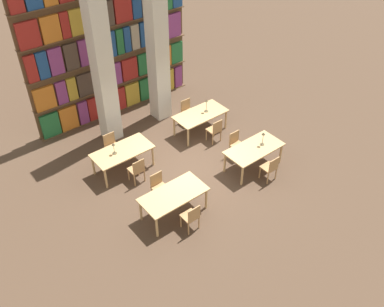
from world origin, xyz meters
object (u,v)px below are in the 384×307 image
object	(u,v)px
desk_lamp_1	(114,147)
reading_table_3	(200,116)
chair_0	(191,217)
chair_3	(236,144)
chair_7	(188,111)
chair_2	(270,168)
chair_5	(112,145)
chair_1	(159,186)
desk_lamp_0	(263,137)
desk_lamp_2	(206,103)
pillar_center	(157,40)
reading_table_2	(122,153)
reading_table_1	(254,150)
chair_6	(215,130)
reading_table_0	(174,196)
pillar_left	(101,58)
chair_4	(137,169)

from	to	relation	value
desk_lamp_1	reading_table_3	size ratio (longest dim) A/B	0.21
chair_0	reading_table_3	size ratio (longest dim) A/B	0.48
chair_3	chair_7	world-z (taller)	same
chair_2	chair_5	size ratio (longest dim) A/B	1.00
chair_0	chair_5	bearing A→B (deg)	91.38
chair_1	reading_table_3	xyz separation A→B (m)	(3.07, 1.85, 0.20)
reading_table_3	desk_lamp_0	bearing A→B (deg)	-81.01
desk_lamp_0	chair_5	size ratio (longest dim) A/B	0.51
desk_lamp_2	chair_2	bearing A→B (deg)	-93.28
pillar_center	reading_table_2	size ratio (longest dim) A/B	3.21
reading_table_1	chair_6	size ratio (longest dim) A/B	2.09
chair_6	reading_table_3	bearing A→B (deg)	91.80
reading_table_0	chair_6	bearing A→B (deg)	30.62
chair_0	chair_7	xyz separation A→B (m)	(3.10, 4.11, 0.00)
chair_1	desk_lamp_2	size ratio (longest dim) A/B	1.88
desk_lamp_0	chair_0	bearing A→B (deg)	-167.12
chair_0	desk_lamp_0	xyz separation A→B (m)	(3.48, 0.79, 0.59)
pillar_center	desk_lamp_0	size ratio (longest dim) A/B	13.07
desk_lamp_1	desk_lamp_2	size ratio (longest dim) A/B	0.83
chair_6	pillar_left	bearing A→B (deg)	136.56
chair_2	chair_6	xyz separation A→B (m)	(-0.03, 2.53, 0.00)
chair_3	chair_6	bearing A→B (deg)	-88.12
chair_0	chair_1	distance (m)	1.51
chair_5	chair_7	bearing A→B (deg)	-178.58
desk_lamp_0	reading_table_2	world-z (taller)	desk_lamp_0
desk_lamp_0	chair_6	world-z (taller)	desk_lamp_0
chair_3	chair_5	world-z (taller)	same
chair_1	reading_table_1	world-z (taller)	chair_1
reading_table_2	chair_4	distance (m)	0.78
reading_table_1	reading_table_2	bearing A→B (deg)	143.27
chair_4	chair_6	world-z (taller)	same
reading_table_0	reading_table_3	xyz separation A→B (m)	(3.10, 2.60, 0.00)
chair_5	reading_table_2	bearing A→B (deg)	87.66
chair_1	chair_3	size ratio (longest dim) A/B	1.00
reading_table_1	chair_7	size ratio (longest dim) A/B	2.09
desk_lamp_1	chair_5	bearing A→B (deg)	68.92
desk_lamp_0	desk_lamp_2	xyz separation A→B (m)	(-0.16, 2.55, 0.01)
chair_6	desk_lamp_0	bearing A→B (deg)	-78.08
desk_lamp_0	chair_7	size ratio (longest dim) A/B	0.51
chair_3	reading_table_3	bearing A→B (deg)	-88.16
reading_table_1	desk_lamp_2	bearing A→B (deg)	86.44
pillar_center	chair_5	xyz separation A→B (m)	(-2.68, -1.05, -2.51)
reading_table_0	desk_lamp_0	bearing A→B (deg)	0.64
reading_table_1	pillar_left	bearing A→B (deg)	122.23
chair_4	desk_lamp_0	bearing A→B (deg)	-25.80
chair_5	desk_lamp_1	world-z (taller)	desk_lamp_1
reading_table_1	reading_table_0	bearing A→B (deg)	-178.74
chair_3	chair_0	bearing A→B (deg)	26.81
reading_table_0	reading_table_2	world-z (taller)	same
reading_table_2	desk_lamp_1	distance (m)	0.43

